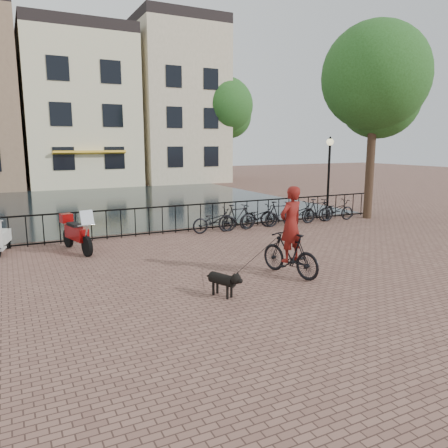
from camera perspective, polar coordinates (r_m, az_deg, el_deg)
name	(u,v)px	position (r m, az deg, el deg)	size (l,w,h in m)	color
ground	(290,307)	(9.07, 8.62, -10.61)	(100.00, 100.00, 0.00)	brown
canal_water	(109,203)	(24.90, -14.84, 2.66)	(20.00, 20.00, 0.00)	black
railing	(162,220)	(15.92, -8.04, 0.48)	(20.00, 0.05, 1.02)	black
canal_house_mid	(77,109)	(37.38, -18.62, 14.04)	(8.00, 9.50, 11.80)	beige
canal_house_right	(173,103)	(39.40, -6.67, 15.39)	(7.00, 9.00, 13.30)	#BCB08C
tree_near_right	(375,77)	(20.20, 19.18, 17.71)	(4.48, 4.48, 8.24)	black
tree_far_right	(225,106)	(38.01, 0.09, 15.19)	(4.76, 4.76, 8.76)	black
lamp_post	(329,164)	(18.91, 13.57, 7.58)	(0.30, 0.30, 3.45)	black
cyclist	(291,237)	(10.85, 8.68, -1.63)	(0.95, 1.98, 2.61)	black
dog	(222,283)	(9.45, -0.22, -7.69)	(0.61, 0.93, 0.60)	black
motorcycle	(76,229)	(13.90, -18.72, -0.63)	(0.90, 2.01, 1.40)	maroon
scooter	(1,231)	(14.63, -27.10, -0.82)	(0.73, 1.50, 1.34)	silver
parked_bike_0	(215,221)	(16.04, -1.24, 0.46)	(0.60, 1.72, 0.90)	black
parked_bike_1	(237,217)	(16.45, 1.75, 0.88)	(0.47, 1.66, 1.00)	black
parked_bike_2	(259,217)	(16.92, 4.59, 0.96)	(0.60, 1.72, 0.90)	black
parked_bike_3	(280,214)	(17.42, 7.27, 1.34)	(0.47, 1.66, 1.00)	black
parked_bike_4	(299,213)	(17.96, 9.79, 1.40)	(0.60, 1.72, 0.90)	black
parked_bike_5	(318,210)	(18.53, 12.17, 1.74)	(0.47, 1.66, 1.00)	black
parked_bike_6	(336,210)	(19.14, 14.39, 1.77)	(0.60, 1.72, 0.90)	black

